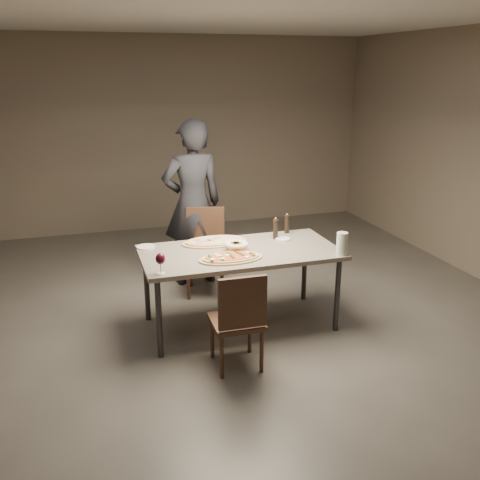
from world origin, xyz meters
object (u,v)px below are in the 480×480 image
object	(u,v)px
zucchini_pizza	(231,258)
pepper_mill_left	(287,224)
carafe	(342,244)
diner	(193,204)
ham_pizza	(215,241)
chair_near	(239,316)
dining_table	(240,256)
bread_basket	(236,246)
chair_far	(205,246)

from	to	relation	value
zucchini_pizza	pepper_mill_left	distance (m)	0.96
carafe	diner	bearing A→B (deg)	122.44
zucchini_pizza	pepper_mill_left	bearing A→B (deg)	51.02
ham_pizza	chair_near	bearing A→B (deg)	-72.56
diner	zucchini_pizza	bearing A→B (deg)	87.08
dining_table	pepper_mill_left	xyz separation A→B (m)	(0.61, 0.38, 0.15)
ham_pizza	chair_near	xyz separation A→B (m)	(-0.08, -1.04, -0.29)
bread_basket	pepper_mill_left	bearing A→B (deg)	30.04
ham_pizza	carafe	distance (m)	1.20
zucchini_pizza	bread_basket	world-z (taller)	bread_basket
dining_table	diner	bearing A→B (deg)	98.21
zucchini_pizza	ham_pizza	distance (m)	0.48
dining_table	chair_near	distance (m)	0.83
ham_pizza	chair_near	distance (m)	1.08
chair_near	diner	bearing A→B (deg)	89.30
bread_basket	chair_near	world-z (taller)	chair_near
chair_near	diner	xyz separation A→B (m)	(0.07, 1.96, 0.44)
dining_table	diner	distance (m)	1.23
dining_table	bread_basket	xyz separation A→B (m)	(-0.03, 0.01, 0.10)
dining_table	chair_far	bearing A→B (deg)	96.34
ham_pizza	diner	xyz separation A→B (m)	(-0.01, 0.92, 0.15)
chair_near	pepper_mill_left	bearing A→B (deg)	54.44
dining_table	carafe	world-z (taller)	carafe
dining_table	diner	world-z (taller)	diner
carafe	diner	distance (m)	1.87
dining_table	bread_basket	distance (m)	0.11
zucchini_pizza	diner	bearing A→B (deg)	104.52
ham_pizza	bread_basket	size ratio (longest dim) A/B	2.85
ham_pizza	pepper_mill_left	size ratio (longest dim) A/B	3.09
pepper_mill_left	chair_far	xyz separation A→B (m)	(-0.72, 0.54, -0.34)
carafe	pepper_mill_left	bearing A→B (deg)	105.94
ham_pizza	dining_table	bearing A→B (deg)	-37.55
bread_basket	carafe	xyz separation A→B (m)	(0.86, -0.39, 0.06)
dining_table	zucchini_pizza	xyz separation A→B (m)	(-0.15, -0.20, 0.07)
chair_far	diner	bearing A→B (deg)	-59.69
bread_basket	dining_table	bearing A→B (deg)	-10.38
ham_pizza	chair_far	distance (m)	0.69
carafe	chair_far	xyz separation A→B (m)	(-0.93, 1.30, -0.34)
chair_near	diner	distance (m)	2.01
ham_pizza	pepper_mill_left	distance (m)	0.79
carafe	chair_near	bearing A→B (deg)	-160.58
ham_pizza	diner	distance (m)	0.93
zucchini_pizza	chair_far	xyz separation A→B (m)	(0.05, 1.13, -0.26)
dining_table	carafe	size ratio (longest dim) A/B	8.75
ham_pizza	carafe	world-z (taller)	carafe
pepper_mill_left	dining_table	bearing A→B (deg)	-148.20
pepper_mill_left	ham_pizza	bearing A→B (deg)	-172.67
pepper_mill_left	carafe	distance (m)	0.79
bread_basket	chair_near	bearing A→B (deg)	-105.47
dining_table	zucchini_pizza	size ratio (longest dim) A/B	3.16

